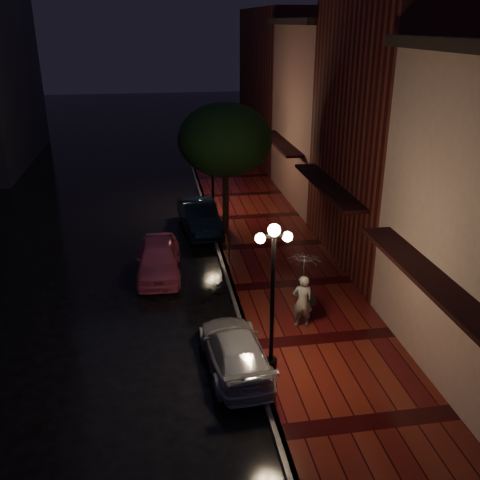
{
  "coord_description": "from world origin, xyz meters",
  "views": [
    {
      "loc": [
        -2.49,
        -17.16,
        9.13
      ],
      "look_at": [
        0.54,
        1.49,
        1.4
      ],
      "focal_mm": 40.0,
      "sensor_mm": 36.0,
      "label": 1
    }
  ],
  "objects_px": {
    "parking_meter": "(229,249)",
    "streetlamp_near": "(273,291)",
    "street_tree": "(225,142)",
    "woman_with_umbrella": "(304,280)",
    "streetlamp_far": "(212,162)",
    "pink_car": "(159,258)",
    "navy_car": "(199,216)",
    "silver_car": "(235,350)"
  },
  "relations": [
    {
      "from": "street_tree",
      "to": "silver_car",
      "type": "height_order",
      "value": "street_tree"
    },
    {
      "from": "silver_car",
      "to": "street_tree",
      "type": "bearing_deg",
      "value": -100.33
    },
    {
      "from": "street_tree",
      "to": "parking_meter",
      "type": "xyz_separation_m",
      "value": [
        -0.46,
        -4.3,
        -3.29
      ]
    },
    {
      "from": "streetlamp_near",
      "to": "streetlamp_far",
      "type": "relative_size",
      "value": 1.0
    },
    {
      "from": "streetlamp_near",
      "to": "parking_meter",
      "type": "height_order",
      "value": "streetlamp_near"
    },
    {
      "from": "navy_car",
      "to": "parking_meter",
      "type": "xyz_separation_m",
      "value": [
        0.75,
        -4.65,
        0.25
      ]
    },
    {
      "from": "pink_car",
      "to": "parking_meter",
      "type": "xyz_separation_m",
      "value": [
        2.73,
        -0.18,
        0.27
      ]
    },
    {
      "from": "pink_car",
      "to": "silver_car",
      "type": "bearing_deg",
      "value": -70.48
    },
    {
      "from": "street_tree",
      "to": "woman_with_umbrella",
      "type": "relative_size",
      "value": 2.36
    },
    {
      "from": "street_tree",
      "to": "parking_meter",
      "type": "bearing_deg",
      "value": -96.09
    },
    {
      "from": "streetlamp_far",
      "to": "woman_with_umbrella",
      "type": "bearing_deg",
      "value": -83.06
    },
    {
      "from": "woman_with_umbrella",
      "to": "parking_meter",
      "type": "bearing_deg",
      "value": -61.36
    },
    {
      "from": "streetlamp_far",
      "to": "street_tree",
      "type": "height_order",
      "value": "street_tree"
    },
    {
      "from": "streetlamp_near",
      "to": "navy_car",
      "type": "relative_size",
      "value": 1.0
    },
    {
      "from": "streetlamp_near",
      "to": "woman_with_umbrella",
      "type": "xyz_separation_m",
      "value": [
        1.45,
        2.07,
        -0.82
      ]
    },
    {
      "from": "streetlamp_near",
      "to": "navy_car",
      "type": "bearing_deg",
      "value": 94.79
    },
    {
      "from": "streetlamp_far",
      "to": "woman_with_umbrella",
      "type": "height_order",
      "value": "streetlamp_far"
    },
    {
      "from": "pink_car",
      "to": "navy_car",
      "type": "distance_m",
      "value": 4.89
    },
    {
      "from": "street_tree",
      "to": "parking_meter",
      "type": "height_order",
      "value": "street_tree"
    },
    {
      "from": "navy_car",
      "to": "street_tree",
      "type": "bearing_deg",
      "value": -21.64
    },
    {
      "from": "navy_car",
      "to": "pink_car",
      "type": "bearing_deg",
      "value": -119.59
    },
    {
      "from": "streetlamp_far",
      "to": "street_tree",
      "type": "xyz_separation_m",
      "value": [
        0.26,
        -3.01,
        1.64
      ]
    },
    {
      "from": "pink_car",
      "to": "woman_with_umbrella",
      "type": "height_order",
      "value": "woman_with_umbrella"
    },
    {
      "from": "streetlamp_near",
      "to": "streetlamp_far",
      "type": "distance_m",
      "value": 14.0
    },
    {
      "from": "pink_car",
      "to": "navy_car",
      "type": "bearing_deg",
      "value": 68.68
    },
    {
      "from": "silver_car",
      "to": "streetlamp_near",
      "type": "bearing_deg",
      "value": 153.6
    },
    {
      "from": "pink_car",
      "to": "silver_car",
      "type": "relative_size",
      "value": 1.01
    },
    {
      "from": "pink_car",
      "to": "parking_meter",
      "type": "bearing_deg",
      "value": -1.15
    },
    {
      "from": "woman_with_umbrella",
      "to": "parking_meter",
      "type": "distance_m",
      "value": 4.97
    },
    {
      "from": "parking_meter",
      "to": "pink_car",
      "type": "bearing_deg",
      "value": -175.8
    },
    {
      "from": "pink_car",
      "to": "silver_car",
      "type": "xyz_separation_m",
      "value": [
        1.98,
        -6.47,
        -0.11
      ]
    },
    {
      "from": "pink_car",
      "to": "parking_meter",
      "type": "distance_m",
      "value": 2.75
    },
    {
      "from": "street_tree",
      "to": "navy_car",
      "type": "relative_size",
      "value": 1.35
    },
    {
      "from": "streetlamp_far",
      "to": "silver_car",
      "type": "distance_m",
      "value": 13.79
    },
    {
      "from": "pink_car",
      "to": "silver_car",
      "type": "distance_m",
      "value": 6.77
    },
    {
      "from": "pink_car",
      "to": "woman_with_umbrella",
      "type": "distance_m",
      "value": 6.58
    },
    {
      "from": "street_tree",
      "to": "pink_car",
      "type": "bearing_deg",
      "value": -127.67
    },
    {
      "from": "parking_meter",
      "to": "streetlamp_near",
      "type": "bearing_deg",
      "value": -80.4
    },
    {
      "from": "streetlamp_far",
      "to": "pink_car",
      "type": "bearing_deg",
      "value": -112.31
    },
    {
      "from": "streetlamp_far",
      "to": "streetlamp_near",
      "type": "bearing_deg",
      "value": -90.0
    },
    {
      "from": "silver_car",
      "to": "parking_meter",
      "type": "distance_m",
      "value": 6.35
    },
    {
      "from": "streetlamp_far",
      "to": "navy_car",
      "type": "height_order",
      "value": "streetlamp_far"
    }
  ]
}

